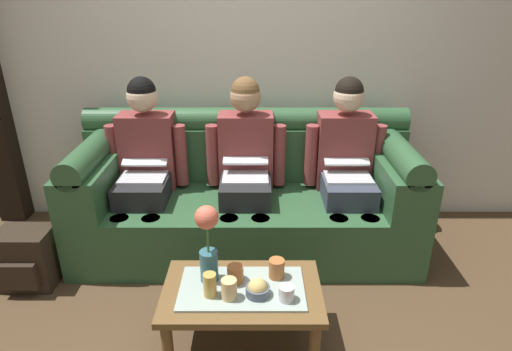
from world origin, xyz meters
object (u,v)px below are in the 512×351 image
person_right (347,161)px  cup_near_right (211,285)px  snack_bowl (259,289)px  cup_near_left (230,289)px  backpack_left (29,258)px  cup_far_center (278,269)px  person_middle (247,161)px  flower_vase (209,241)px  person_left (147,161)px  coffee_table (243,297)px  cup_far_left (236,274)px  cup_far_right (287,293)px  couch (247,198)px

person_right → cup_near_right: 1.39m
snack_bowl → cup_near_left: cup_near_left is taller
backpack_left → cup_far_center: bearing=-15.4°
person_middle → backpack_left: person_middle is taller
flower_vase → snack_bowl: 0.34m
cup_near_left → person_left: bearing=120.3°
person_middle → cup_far_center: person_middle is taller
coffee_table → cup_far_left: 0.12m
flower_vase → cup_far_center: 0.39m
cup_far_left → backpack_left: bearing=160.8°
snack_bowl → cup_far_right: 0.14m
cup_far_center → backpack_left: bearing=164.6°
cup_far_left → cup_far_right: (0.25, -0.14, -0.01)m
backpack_left → person_middle: bearing=20.0°
snack_bowl → cup_near_right: cup_near_right is taller
cup_near_right → cup_far_right: cup_near_right is taller
coffee_table → cup_near_left: size_ratio=7.75×
flower_vase → person_right: bearing=47.7°
couch → flower_vase: (-0.17, -0.96, 0.24)m
couch → cup_far_right: couch is taller
person_middle → cup_near_left: size_ratio=11.72×
person_middle → snack_bowl: size_ratio=10.14×
person_left → cup_far_right: (0.92, -1.11, -0.25)m
coffee_table → person_left: bearing=124.5°
snack_bowl → backpack_left: size_ratio=0.31×
cup_near_left → snack_bowl: bearing=9.2°
cup_far_center → cup_far_left: 0.22m
person_middle → cup_near_right: person_middle is taller
backpack_left → cup_near_left: bearing=-24.3°
snack_bowl → cup_near_left: size_ratio=1.16×
person_right → snack_bowl: size_ratio=10.14×
person_middle → cup_far_left: (-0.03, -0.97, -0.24)m
person_middle → snack_bowl: person_middle is taller
flower_vase → cup_far_center: (0.35, 0.02, -0.18)m
cup_near_left → cup_far_left: cup_near_left is taller
cup_near_right → cup_far_center: 0.36m
person_left → cup_far_left: person_left is taller
person_left → person_middle: (0.70, -0.00, 0.00)m
flower_vase → cup_far_left: bearing=-5.9°
person_left → flower_vase: bearing=-60.9°
person_right → cup_far_right: (-0.48, -1.11, -0.25)m
person_right → cup_far_center: bearing=-119.2°
couch → cup_far_left: 0.97m
cup_far_right → backpack_left: size_ratio=0.20×
couch → cup_near_right: (-0.15, -1.08, 0.07)m
cup_far_center → cup_far_left: bearing=-170.1°
person_left → backpack_left: person_left is taller
cup_near_left → cup_far_right: (0.28, -0.01, -0.01)m
flower_vase → couch: bearing=80.0°
cup_far_center → flower_vase: bearing=-176.2°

